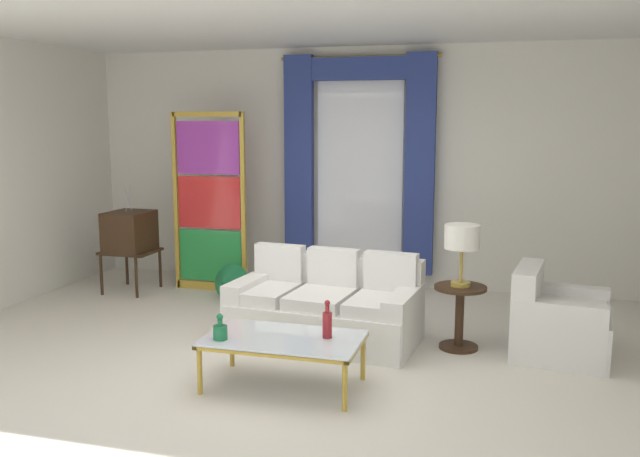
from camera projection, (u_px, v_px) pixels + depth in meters
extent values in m
plane|color=silver|center=(287.00, 362.00, 5.94)|extent=(16.00, 16.00, 0.00)
cube|color=white|center=(362.00, 168.00, 8.61)|extent=(8.00, 0.12, 3.00)
cube|color=white|center=(312.00, 19.00, 6.22)|extent=(8.00, 7.60, 0.04)
cube|color=white|center=(360.00, 164.00, 8.53)|extent=(1.10, 0.02, 2.50)
cylinder|color=gold|center=(359.00, 57.00, 8.24)|extent=(2.00, 0.04, 0.04)
cube|color=navy|center=(299.00, 163.00, 8.64)|extent=(0.36, 0.12, 2.70)
cube|color=navy|center=(420.00, 166.00, 8.23)|extent=(0.36, 0.12, 2.70)
cube|color=navy|center=(359.00, 69.00, 8.25)|extent=(1.80, 0.10, 0.28)
cube|color=white|center=(324.00, 322.00, 6.46)|extent=(1.82, 1.07, 0.38)
cube|color=white|center=(337.00, 293.00, 6.77)|extent=(1.75, 0.38, 0.78)
cube|color=white|center=(403.00, 322.00, 6.16)|extent=(0.29, 0.87, 0.56)
cube|color=white|center=(251.00, 305.00, 6.73)|extent=(0.29, 0.87, 0.56)
cube|color=white|center=(381.00, 304.00, 6.16)|extent=(0.61, 0.79, 0.12)
cube|color=white|center=(391.00, 273.00, 6.42)|extent=(0.52, 0.19, 0.40)
cube|color=white|center=(322.00, 298.00, 6.37)|extent=(0.61, 0.79, 0.12)
cube|color=white|center=(334.00, 268.00, 6.63)|extent=(0.52, 0.19, 0.40)
cube|color=white|center=(266.00, 292.00, 6.58)|extent=(0.61, 0.79, 0.12)
cube|color=white|center=(280.00, 264.00, 6.84)|extent=(0.52, 0.19, 0.40)
cube|color=silver|center=(283.00, 338.00, 5.32)|extent=(1.23, 0.71, 0.02)
cube|color=gold|center=(296.00, 328.00, 5.65)|extent=(1.23, 0.04, 0.03)
cube|color=gold|center=(269.00, 355.00, 5.01)|extent=(1.23, 0.04, 0.03)
cube|color=gold|center=(214.00, 334.00, 5.49)|extent=(0.04, 0.71, 0.03)
cube|color=gold|center=(357.00, 347.00, 5.17)|extent=(0.04, 0.71, 0.03)
cylinder|color=gold|center=(232.00, 345.00, 5.81)|extent=(0.04, 0.04, 0.38)
cylinder|color=gold|center=(363.00, 357.00, 5.50)|extent=(0.04, 0.04, 0.38)
cylinder|color=gold|center=(200.00, 371.00, 5.21)|extent=(0.04, 0.04, 0.38)
cylinder|color=gold|center=(345.00, 386.00, 4.90)|extent=(0.04, 0.04, 0.38)
cylinder|color=maroon|center=(327.00, 325.00, 5.29)|extent=(0.08, 0.08, 0.20)
cylinder|color=maroon|center=(327.00, 309.00, 5.27)|extent=(0.03, 0.03, 0.06)
sphere|color=maroon|center=(327.00, 303.00, 5.26)|extent=(0.04, 0.04, 0.04)
cylinder|color=#196B3D|center=(220.00, 333.00, 5.26)|extent=(0.11, 0.11, 0.11)
cylinder|color=#196B3D|center=(220.00, 323.00, 5.25)|extent=(0.04, 0.04, 0.05)
sphere|color=#196B3D|center=(220.00, 317.00, 5.24)|extent=(0.05, 0.05, 0.05)
cube|color=#382314|center=(131.00, 251.00, 8.33)|extent=(0.62, 0.54, 0.03)
cylinder|color=#382314|center=(101.00, 275.00, 8.17)|extent=(0.04, 0.04, 0.50)
cylinder|color=#382314|center=(127.00, 265.00, 8.70)|extent=(0.04, 0.04, 0.50)
cylinder|color=#382314|center=(136.00, 277.00, 8.04)|extent=(0.04, 0.04, 0.50)
cylinder|color=#382314|center=(160.00, 268.00, 8.57)|extent=(0.04, 0.04, 0.50)
cube|color=#382314|center=(130.00, 231.00, 8.29)|extent=(0.49, 0.57, 0.48)
cube|color=black|center=(113.00, 228.00, 8.35)|extent=(0.02, 0.39, 0.30)
cylinder|color=gold|center=(110.00, 245.00, 8.30)|extent=(0.01, 0.04, 0.04)
cylinder|color=gold|center=(117.00, 242.00, 8.46)|extent=(0.01, 0.04, 0.04)
cylinder|color=silver|center=(128.00, 197.00, 8.22)|extent=(0.01, 0.13, 0.34)
cylinder|color=silver|center=(128.00, 197.00, 8.22)|extent=(0.01, 0.13, 0.34)
cube|color=white|center=(563.00, 335.00, 6.04)|extent=(0.90, 0.90, 0.40)
cube|color=white|center=(565.00, 308.00, 6.00)|extent=(0.77, 0.77, 0.10)
cube|color=white|center=(527.00, 309.00, 6.14)|extent=(0.30, 0.82, 0.80)
cube|color=white|center=(566.00, 316.00, 6.32)|extent=(0.75, 0.27, 0.58)
cube|color=white|center=(561.00, 336.00, 5.74)|extent=(0.75, 0.27, 0.58)
cube|color=gold|center=(176.00, 201.00, 8.41)|extent=(0.05, 0.05, 2.20)
cube|color=gold|center=(243.00, 204.00, 8.17)|extent=(0.05, 0.05, 2.20)
cube|color=gold|center=(207.00, 114.00, 8.12)|extent=(0.90, 0.05, 0.06)
cube|color=gold|center=(211.00, 286.00, 8.46)|extent=(0.90, 0.05, 0.10)
cube|color=#238E3D|center=(211.00, 256.00, 8.40)|extent=(0.82, 0.02, 0.64)
cube|color=red|center=(209.00, 202.00, 8.29)|extent=(0.82, 0.02, 0.64)
cube|color=purple|center=(208.00, 148.00, 8.18)|extent=(0.82, 0.02, 0.64)
cylinder|color=beige|center=(234.00, 297.00, 8.01)|extent=(0.16, 0.16, 0.06)
ellipsoid|color=navy|center=(233.00, 288.00, 7.99)|extent=(0.18, 0.32, 0.20)
sphere|color=navy|center=(238.00, 276.00, 8.11)|extent=(0.09, 0.09, 0.09)
cone|color=gold|center=(240.00, 275.00, 8.17)|extent=(0.02, 0.04, 0.02)
cone|color=#1A713E|center=(227.00, 283.00, 7.81)|extent=(0.44, 0.40, 0.50)
cylinder|color=#382314|center=(460.00, 288.00, 6.20)|extent=(0.48, 0.48, 0.03)
cylinder|color=#382314|center=(459.00, 318.00, 6.24)|extent=(0.08, 0.08, 0.55)
cylinder|color=#382314|center=(458.00, 347.00, 6.29)|extent=(0.36, 0.36, 0.03)
cylinder|color=#B29338|center=(460.00, 284.00, 6.19)|extent=(0.18, 0.18, 0.04)
cylinder|color=#B29338|center=(461.00, 263.00, 6.16)|extent=(0.03, 0.03, 0.36)
cylinder|color=white|center=(462.00, 237.00, 6.12)|extent=(0.32, 0.32, 0.22)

